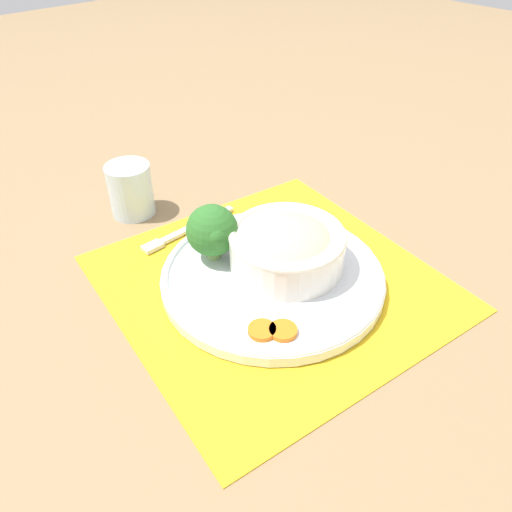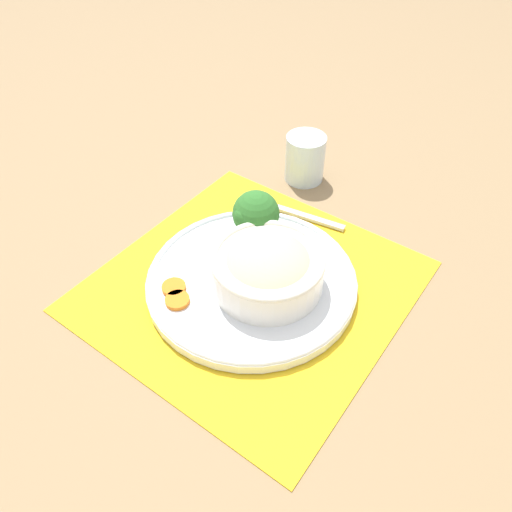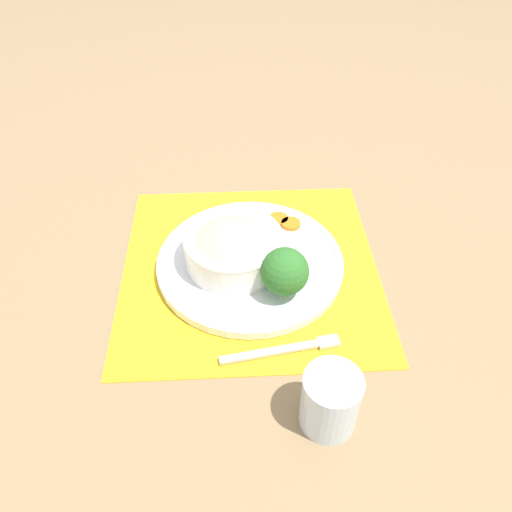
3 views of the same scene
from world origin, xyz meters
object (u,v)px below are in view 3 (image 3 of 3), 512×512
at_px(broccoli_floret, 285,271).
at_px(fork, 292,348).
at_px(bowl, 234,246).
at_px(water_glass, 330,403).

relative_size(broccoli_floret, fork, 0.47).
bearing_deg(fork, bowl, -164.22).
xyz_separation_m(bowl, broccoli_floret, (0.09, 0.07, 0.01)).
bearing_deg(bowl, water_glass, 14.25).
xyz_separation_m(broccoli_floret, water_glass, (0.22, 0.01, -0.03)).
bearing_deg(water_glass, broccoli_floret, -177.45).
height_order(bowl, fork, bowl).
relative_size(bowl, fork, 0.92).
bearing_deg(bowl, broccoli_floret, 37.85).
distance_m(bowl, water_glass, 0.31).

